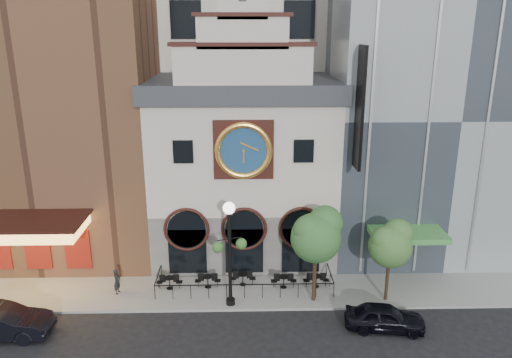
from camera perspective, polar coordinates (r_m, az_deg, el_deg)
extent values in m
plane|color=black|center=(29.53, -1.30, -14.90)|extent=(120.00, 120.00, 0.00)
cube|color=gray|center=(31.63, -1.31, -12.36)|extent=(44.00, 5.00, 0.15)
cube|color=#605E5B|center=(35.66, -1.36, -5.06)|extent=(12.00, 8.00, 4.00)
cube|color=silver|center=(33.94, -1.42, 3.56)|extent=(12.00, 8.00, 7.00)
cube|color=#2D3035|center=(33.20, -1.48, 10.44)|extent=(12.60, 8.60, 1.20)
cube|color=black|center=(29.76, -1.43, 3.35)|extent=(3.60, 0.25, 3.60)
cylinder|color=navy|center=(29.63, -1.43, 3.29)|extent=(3.10, 0.12, 3.10)
torus|color=#F6AC48|center=(29.55, -1.43, 3.25)|extent=(3.46, 0.36, 3.46)
cube|color=brown|center=(37.43, -22.23, 11.37)|extent=(14.00, 12.00, 25.00)
cube|color=#FFBF59|center=(32.30, -25.20, -5.05)|extent=(7.00, 3.40, 0.70)
cube|color=black|center=(32.14, -25.30, -4.31)|extent=(7.40, 3.80, 0.15)
cube|color=maroon|center=(34.51, -23.67, -7.41)|extent=(5.60, 0.15, 2.60)
cube|color=gray|center=(37.70, 18.92, 7.90)|extent=(14.00, 12.00, 20.00)
cube|color=#499A46|center=(31.96, 16.98, -6.08)|extent=(4.50, 2.40, 0.35)
cube|color=black|center=(29.08, 11.77, 7.90)|extent=(0.18, 1.60, 7.00)
cylinder|color=black|center=(31.51, -9.89, -11.06)|extent=(0.68, 0.68, 0.03)
cylinder|color=black|center=(31.69, -9.85, -11.65)|extent=(0.06, 0.06, 0.72)
cylinder|color=black|center=(31.35, -5.54, -11.03)|extent=(0.68, 0.68, 0.03)
cylinder|color=black|center=(31.53, -5.52, -11.62)|extent=(0.06, 0.06, 0.72)
cylinder|color=black|center=(31.47, -1.52, -10.82)|extent=(0.68, 0.68, 0.03)
cylinder|color=black|center=(31.65, -1.51, -11.41)|extent=(0.06, 0.06, 0.72)
cylinder|color=black|center=(31.24, 3.19, -11.08)|extent=(0.68, 0.68, 0.03)
cylinder|color=black|center=(31.41, 3.17, -11.67)|extent=(0.06, 0.06, 0.72)
cylinder|color=black|center=(31.48, 6.91, -10.95)|extent=(0.68, 0.68, 0.03)
cylinder|color=black|center=(31.66, 6.88, -11.54)|extent=(0.06, 0.06, 0.72)
imported|color=black|center=(28.54, 14.51, -15.06)|extent=(4.42, 2.26, 1.44)
imported|color=black|center=(30.17, -27.21, -14.36)|extent=(5.22, 1.86, 1.71)
imported|color=black|center=(31.69, -15.59, -11.20)|extent=(0.48, 0.64, 1.58)
cylinder|color=black|center=(28.55, -3.00, -9.16)|extent=(0.21, 0.21, 5.74)
cylinder|color=black|center=(29.85, -2.92, -13.80)|extent=(0.50, 0.50, 0.34)
sphere|color=white|center=(27.30, -3.10, -3.34)|extent=(0.69, 0.69, 0.69)
sphere|color=#2B6227|center=(28.00, -4.39, -7.79)|extent=(0.64, 0.64, 0.64)
sphere|color=#2B6227|center=(28.36, -1.69, -7.41)|extent=(0.64, 0.64, 0.64)
cylinder|color=#382619|center=(29.71, 6.68, -10.99)|extent=(0.22, 0.22, 3.11)
sphere|color=#2C6126|center=(28.64, 6.85, -6.69)|extent=(2.88, 2.88, 2.88)
sphere|color=#2C6126|center=(28.72, 7.92, -4.98)|extent=(2.00, 2.00, 2.00)
sphere|color=#2C6126|center=(28.15, 6.06, -5.86)|extent=(1.78, 1.78, 1.78)
cylinder|color=#382619|center=(30.64, 14.76, -11.02)|extent=(0.19, 0.19, 2.68)
sphere|color=#386829|center=(29.71, 15.07, -7.44)|extent=(2.49, 2.49, 2.49)
sphere|color=#386829|center=(29.83, 15.90, -6.01)|extent=(1.72, 1.72, 1.72)
sphere|color=#386829|center=(29.25, 14.52, -6.78)|extent=(1.53, 1.53, 1.53)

